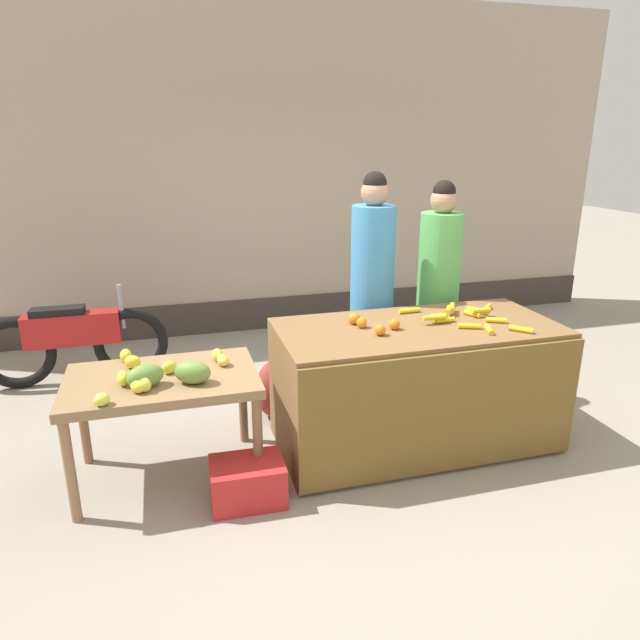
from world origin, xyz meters
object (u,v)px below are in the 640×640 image
Objects in this scene: produce_sack at (275,389)px; vendor_woman_blue_shirt at (372,292)px; vendor_woman_green_shirt at (438,291)px; parked_motorcycle at (74,340)px; produce_crate at (248,482)px.

vendor_woman_blue_shirt is at bearing 3.45° from produce_sack.
parked_motorcycle is at bearing 160.45° from vendor_woman_green_shirt.
produce_crate is 1.12m from produce_sack.
produce_crate is (1.20, -2.16, -0.27)m from parked_motorcycle.
produce_crate is (-1.18, -1.09, -0.81)m from vendor_woman_blue_shirt.
vendor_woman_green_shirt is (0.58, 0.01, -0.04)m from vendor_woman_blue_shirt.
vendor_woman_green_shirt is at bearing -19.55° from parked_motorcycle.
vendor_woman_green_shirt reaches higher than parked_motorcycle.
vendor_woman_blue_shirt is 4.25× the size of produce_crate.
produce_sack is (1.58, -1.11, -0.17)m from parked_motorcycle.
vendor_woman_blue_shirt reaches higher than vendor_woman_green_shirt.
produce_sack is at bearing -176.55° from vendor_woman_blue_shirt.
produce_sack is (0.38, 1.05, 0.10)m from produce_crate.
parked_motorcycle is 3.48× the size of produce_sack.
vendor_woman_blue_shirt is 2.67m from parked_motorcycle.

